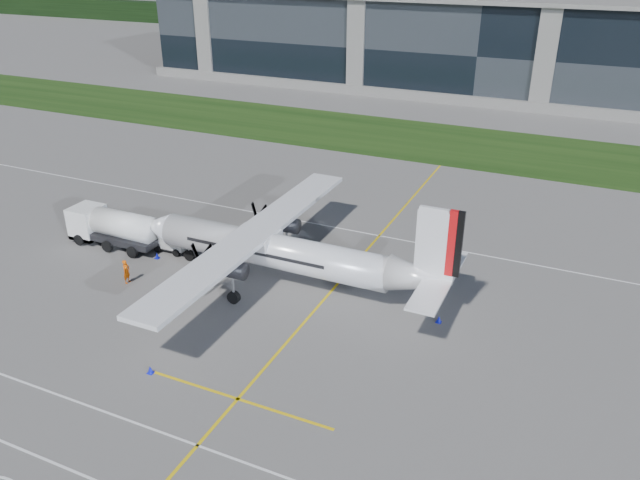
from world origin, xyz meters
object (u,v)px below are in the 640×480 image
object	(u,v)px
fuel_tanker_truck	(109,227)
safety_cone_nose_port	(157,256)
baggage_tug	(172,240)
safety_cone_tail	(439,319)
safety_cone_portwing	(150,370)
safety_cone_nose_stbd	(158,243)
turboprop_aircraft	(283,234)
ground_crew_person	(126,270)

from	to	relation	value
fuel_tanker_truck	safety_cone_nose_port	xyz separation A→B (m)	(5.31, -0.54, -1.39)
baggage_tug	safety_cone_tail	bearing A→B (deg)	-3.78
safety_cone_nose_port	safety_cone_portwing	bearing A→B (deg)	-53.64
fuel_tanker_truck	safety_cone_nose_port	distance (m)	5.51
fuel_tanker_truck	safety_cone_nose_stbd	bearing A→B (deg)	20.95
safety_cone_tail	baggage_tug	bearing A→B (deg)	176.22
baggage_tug	safety_cone_tail	size ratio (longest dim) A/B	6.31
turboprop_aircraft	safety_cone_nose_stbd	world-z (taller)	turboprop_aircraft
turboprop_aircraft	safety_cone_portwing	size ratio (longest dim) A/B	54.45
baggage_tug	safety_cone_nose_port	size ratio (longest dim) A/B	6.31
baggage_tug	safety_cone_nose_port	bearing A→B (deg)	-98.72
baggage_tug	safety_cone_tail	world-z (taller)	baggage_tug
safety_cone_tail	safety_cone_portwing	bearing A→B (deg)	-138.63
fuel_tanker_truck	safety_cone_nose_stbd	xyz separation A→B (m)	(3.89, 1.49, -1.39)
fuel_tanker_truck	safety_cone_portwing	size ratio (longest dim) A/B	17.45
baggage_tug	ground_crew_person	xyz separation A→B (m)	(0.21, -6.01, 0.14)
fuel_tanker_truck	safety_cone_nose_port	size ratio (longest dim) A/B	17.45
safety_cone_portwing	safety_cone_tail	distance (m)	19.23
safety_cone_nose_port	safety_cone_nose_stbd	bearing A→B (deg)	125.07
safety_cone_portwing	safety_cone_nose_stbd	bearing A→B (deg)	126.18
fuel_tanker_truck	baggage_tug	xyz separation A→B (m)	(5.59, 1.29, -0.69)
turboprop_aircraft	safety_cone_portwing	xyz separation A→B (m)	(-2.26, -13.24, -3.83)
safety_cone_portwing	safety_cone_tail	world-z (taller)	same
turboprop_aircraft	baggage_tug	xyz separation A→B (m)	(-11.13, 1.01, -3.14)
baggage_tug	safety_cone_nose_port	world-z (taller)	baggage_tug
safety_cone_portwing	baggage_tug	bearing A→B (deg)	121.90
turboprop_aircraft	fuel_tanker_truck	size ratio (longest dim) A/B	3.12
turboprop_aircraft	safety_cone_tail	xyz separation A→B (m)	(12.17, -0.53, -3.83)
safety_cone_nose_port	safety_cone_nose_stbd	size ratio (longest dim) A/B	1.00
baggage_tug	safety_cone_nose_stbd	size ratio (longest dim) A/B	6.31
turboprop_aircraft	baggage_tug	world-z (taller)	turboprop_aircraft
safety_cone_nose_port	safety_cone_nose_stbd	xyz separation A→B (m)	(-1.42, 2.02, 0.00)
turboprop_aircraft	safety_cone_nose_port	size ratio (longest dim) A/B	54.45
safety_cone_portwing	safety_cone_nose_stbd	size ratio (longest dim) A/B	1.00
ground_crew_person	safety_cone_nose_stbd	bearing A→B (deg)	11.68
turboprop_aircraft	fuel_tanker_truck	xyz separation A→B (m)	(-16.72, -0.28, -2.45)
safety_cone_nose_stbd	fuel_tanker_truck	bearing A→B (deg)	-159.05
safety_cone_nose_port	fuel_tanker_truck	bearing A→B (deg)	174.24
fuel_tanker_truck	safety_cone_nose_port	bearing A→B (deg)	-5.76
baggage_tug	safety_cone_nose_port	distance (m)	1.97
fuel_tanker_truck	safety_cone_portwing	distance (m)	19.46
safety_cone_tail	safety_cone_nose_port	bearing A→B (deg)	-179.31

